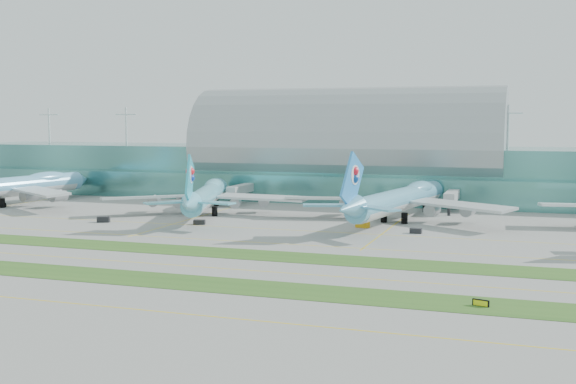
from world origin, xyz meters
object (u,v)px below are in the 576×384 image
(airliner_c, at_px, (400,198))
(terminal, at_px, (348,161))
(airliner_a, at_px, (6,186))
(airliner_b, at_px, (207,194))
(taxiway_sign_east, at_px, (481,303))

(airliner_c, bearing_deg, terminal, 127.19)
(airliner_a, relative_size, airliner_b, 1.11)
(terminal, xyz_separation_m, airliner_c, (31.22, -61.07, -7.33))
(terminal, bearing_deg, airliner_c, -62.92)
(terminal, distance_m, airliner_a, 127.07)
(airliner_b, bearing_deg, airliner_a, 164.02)
(airliner_a, distance_m, airliner_b, 77.45)
(airliner_c, bearing_deg, taxiway_sign_east, -62.61)
(airliner_c, bearing_deg, airliner_a, -167.69)
(airliner_c, distance_m, taxiway_sign_east, 101.10)
(airliner_c, relative_size, taxiway_sign_east, 29.23)
(airliner_a, distance_m, airliner_c, 139.41)
(airliner_a, xyz_separation_m, taxiway_sign_east, (169.28, -91.02, -6.47))
(airliner_b, distance_m, taxiway_sign_east, 130.49)
(terminal, height_order, airliner_b, terminal)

